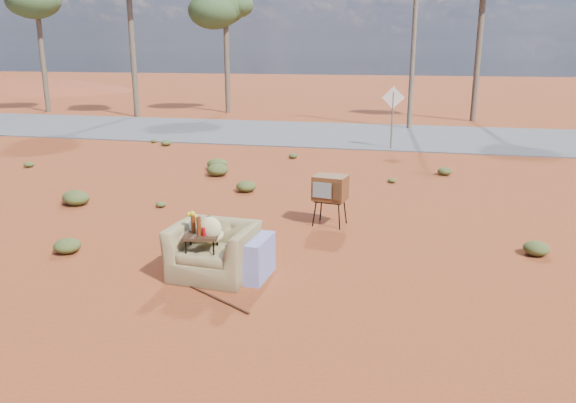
# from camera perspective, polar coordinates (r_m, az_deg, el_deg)

# --- Properties ---
(ground) EXTENTS (140.00, 140.00, 0.00)m
(ground) POSITION_cam_1_polar(r_m,az_deg,el_deg) (9.04, -3.28, -7.10)
(ground) COLOR maroon
(ground) RESTS_ON ground
(highway) EXTENTS (140.00, 7.00, 0.04)m
(highway) POSITION_cam_1_polar(r_m,az_deg,el_deg) (23.39, 7.09, 6.74)
(highway) COLOR #565659
(highway) RESTS_ON ground
(dirt_mound) EXTENTS (26.00, 18.00, 2.00)m
(dirt_mound) POSITION_cam_1_polar(r_m,az_deg,el_deg) (53.16, -24.95, 10.16)
(dirt_mound) COLOR brown
(dirt_mound) RESTS_ON ground
(armchair) EXTENTS (1.53, 0.95, 1.10)m
(armchair) POSITION_cam_1_polar(r_m,az_deg,el_deg) (8.76, -6.88, -4.37)
(armchair) COLOR olive
(armchair) RESTS_ON ground
(tv_unit) EXTENTS (0.71, 0.61, 1.02)m
(tv_unit) POSITION_cam_1_polar(r_m,az_deg,el_deg) (11.16, 4.31, 1.31)
(tv_unit) COLOR black
(tv_unit) RESTS_ON ground
(side_table) EXTENTS (0.62, 0.62, 1.04)m
(side_table) POSITION_cam_1_polar(r_m,az_deg,el_deg) (8.61, -9.00, -3.01)
(side_table) COLOR #341E13
(side_table) RESTS_ON ground
(rusty_bar) EXTENTS (1.22, 0.75, 0.04)m
(rusty_bar) POSITION_cam_1_polar(r_m,az_deg,el_deg) (8.14, -7.32, -9.69)
(rusty_bar) COLOR #4A2513
(rusty_bar) RESTS_ON ground
(road_sign) EXTENTS (0.78, 0.06, 2.19)m
(road_sign) POSITION_cam_1_polar(r_m,az_deg,el_deg) (20.13, 10.60, 9.49)
(road_sign) COLOR brown
(road_sign) RESTS_ON ground
(eucalyptus_far_left) EXTENTS (3.20, 3.20, 7.10)m
(eucalyptus_far_left) POSITION_cam_1_polar(r_m,az_deg,el_deg) (34.74, -24.21, 18.12)
(eucalyptus_far_left) COLOR brown
(eucalyptus_far_left) RESTS_ON ground
(eucalyptus_near_left) EXTENTS (3.20, 3.20, 6.60)m
(eucalyptus_near_left) POSITION_cam_1_polar(r_m,az_deg,el_deg) (31.83, -6.38, 18.79)
(eucalyptus_near_left) COLOR brown
(eucalyptus_near_left) RESTS_ON ground
(utility_pole_center) EXTENTS (1.40, 0.20, 8.00)m
(utility_pole_center) POSITION_cam_1_polar(r_m,az_deg,el_deg) (25.53, 12.70, 16.50)
(utility_pole_center) COLOR brown
(utility_pole_center) RESTS_ON ground
(scrub_patch) EXTENTS (17.49, 8.07, 0.33)m
(scrub_patch) POSITION_cam_1_polar(r_m,az_deg,el_deg) (13.25, -1.40, 0.85)
(scrub_patch) COLOR #495826
(scrub_patch) RESTS_ON ground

